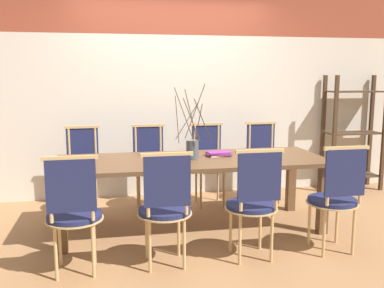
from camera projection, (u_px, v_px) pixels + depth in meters
name	position (u px, v px, depth m)	size (l,w,h in m)	color
ground_plane	(192.00, 228.00, 4.38)	(16.00, 16.00, 0.00)	#9E7047
wall_rear	(172.00, 71.00, 5.45)	(12.00, 0.06, 3.20)	beige
dining_table	(192.00, 167.00, 4.28)	(2.68, 0.96, 0.73)	brown
chair_near_leftend	(74.00, 210.00, 3.30)	(0.45, 0.45, 0.98)	#1E234C
chair_near_left	(165.00, 205.00, 3.43)	(0.45, 0.45, 0.98)	#1E234C
chair_near_center	(253.00, 200.00, 3.57)	(0.45, 0.45, 0.98)	#1E234C
chair_near_right	(336.00, 195.00, 3.71)	(0.45, 0.45, 0.98)	#1E234C
chair_far_leftend	(83.00, 166.00, 4.89)	(0.45, 0.45, 0.98)	#1E234C
chair_far_left	(149.00, 164.00, 5.03)	(0.45, 0.45, 0.98)	#1E234C
chair_far_center	(209.00, 161.00, 5.17)	(0.45, 0.45, 0.98)	#1E234C
chair_far_right	(264.00, 159.00, 5.30)	(0.45, 0.45, 0.98)	#1E234C
vase_centerpiece	(193.00, 147.00, 4.23)	(0.37, 0.35, 0.74)	#4C5156
book_stack	(219.00, 154.00, 4.42)	(0.27, 0.19, 0.04)	beige
shelving_rack	(353.00, 133.00, 5.81)	(0.77, 0.35, 1.55)	#422D1E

